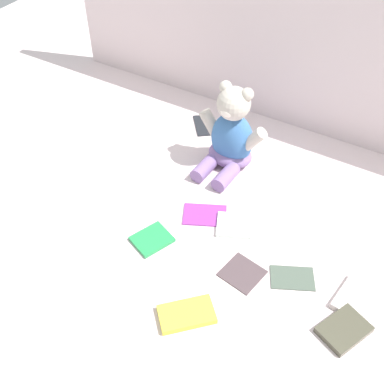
{
  "coord_description": "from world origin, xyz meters",
  "views": [
    {
      "loc": [
        0.48,
        -0.92,
        1.03
      ],
      "look_at": [
        -0.01,
        -0.1,
        0.1
      ],
      "focal_mm": 44.51,
      "sensor_mm": 36.0,
      "label": 1
    }
  ],
  "objects_px": {
    "teddy_bear": "(231,137)",
    "book_case_8": "(187,314)",
    "book_case_1": "(234,225)",
    "book_case_3": "(344,329)",
    "book_case_4": "(205,125)",
    "book_case_6": "(292,278)",
    "book_case_7": "(205,214)",
    "book_case_0": "(242,273)",
    "book_case_5": "(355,298)",
    "book_case_2": "(152,239)"
  },
  "relations": [
    {
      "from": "book_case_6",
      "to": "book_case_8",
      "type": "xyz_separation_m",
      "value": [
        -0.18,
        -0.24,
        0.0
      ]
    },
    {
      "from": "teddy_bear",
      "to": "book_case_0",
      "type": "bearing_deg",
      "value": -55.82
    },
    {
      "from": "book_case_7",
      "to": "book_case_5",
      "type": "bearing_deg",
      "value": -123.59
    },
    {
      "from": "book_case_0",
      "to": "book_case_4",
      "type": "relative_size",
      "value": 0.8
    },
    {
      "from": "book_case_1",
      "to": "book_case_8",
      "type": "height_order",
      "value": "book_case_8"
    },
    {
      "from": "book_case_2",
      "to": "book_case_6",
      "type": "height_order",
      "value": "book_case_2"
    },
    {
      "from": "book_case_0",
      "to": "book_case_4",
      "type": "xyz_separation_m",
      "value": [
        -0.41,
        0.52,
        0.0
      ]
    },
    {
      "from": "book_case_0",
      "to": "book_case_1",
      "type": "xyz_separation_m",
      "value": [
        -0.09,
        0.14,
        0.0
      ]
    },
    {
      "from": "book_case_0",
      "to": "book_case_2",
      "type": "height_order",
      "value": "book_case_2"
    },
    {
      "from": "book_case_2",
      "to": "book_case_4",
      "type": "xyz_separation_m",
      "value": [
        -0.14,
        0.55,
        -0.0
      ]
    },
    {
      "from": "book_case_2",
      "to": "book_case_7",
      "type": "xyz_separation_m",
      "value": [
        0.08,
        0.16,
        -0.0
      ]
    },
    {
      "from": "book_case_4",
      "to": "book_case_3",
      "type": "bearing_deg",
      "value": 103.0
    },
    {
      "from": "book_case_4",
      "to": "book_case_8",
      "type": "relative_size",
      "value": 0.91
    },
    {
      "from": "book_case_0",
      "to": "book_case_6",
      "type": "height_order",
      "value": "same"
    },
    {
      "from": "book_case_0",
      "to": "book_case_8",
      "type": "relative_size",
      "value": 0.73
    },
    {
      "from": "book_case_4",
      "to": "book_case_6",
      "type": "bearing_deg",
      "value": 99.92
    },
    {
      "from": "book_case_2",
      "to": "book_case_3",
      "type": "xyz_separation_m",
      "value": [
        0.55,
        -0.0,
        0.0
      ]
    },
    {
      "from": "book_case_7",
      "to": "book_case_4",
      "type": "bearing_deg",
      "value": 3.07
    },
    {
      "from": "teddy_bear",
      "to": "book_case_8",
      "type": "height_order",
      "value": "teddy_bear"
    },
    {
      "from": "book_case_0",
      "to": "book_case_2",
      "type": "bearing_deg",
      "value": -74.27
    },
    {
      "from": "book_case_5",
      "to": "book_case_1",
      "type": "bearing_deg",
      "value": -1.98
    },
    {
      "from": "book_case_0",
      "to": "book_case_1",
      "type": "distance_m",
      "value": 0.17
    },
    {
      "from": "book_case_6",
      "to": "book_case_5",
      "type": "bearing_deg",
      "value": 70.02
    },
    {
      "from": "book_case_0",
      "to": "book_case_3",
      "type": "relative_size",
      "value": 0.85
    },
    {
      "from": "book_case_8",
      "to": "book_case_5",
      "type": "bearing_deg",
      "value": -97.95
    },
    {
      "from": "book_case_5",
      "to": "book_case_8",
      "type": "height_order",
      "value": "same"
    },
    {
      "from": "book_case_5",
      "to": "book_case_3",
      "type": "bearing_deg",
      "value": 99.96
    },
    {
      "from": "book_case_2",
      "to": "book_case_5",
      "type": "relative_size",
      "value": 0.86
    },
    {
      "from": "book_case_2",
      "to": "book_case_4",
      "type": "distance_m",
      "value": 0.56
    },
    {
      "from": "book_case_6",
      "to": "book_case_8",
      "type": "bearing_deg",
      "value": -63.75
    },
    {
      "from": "book_case_3",
      "to": "book_case_5",
      "type": "distance_m",
      "value": 0.1
    },
    {
      "from": "book_case_3",
      "to": "book_case_8",
      "type": "bearing_deg",
      "value": 48.45
    },
    {
      "from": "book_case_7",
      "to": "book_case_8",
      "type": "bearing_deg",
      "value": 175.87
    },
    {
      "from": "book_case_5",
      "to": "teddy_bear",
      "type": "bearing_deg",
      "value": -23.16
    },
    {
      "from": "book_case_0",
      "to": "book_case_8",
      "type": "xyz_separation_m",
      "value": [
        -0.06,
        -0.18,
        0.0
      ]
    },
    {
      "from": "book_case_3",
      "to": "book_case_1",
      "type": "bearing_deg",
      "value": 0.53
    },
    {
      "from": "teddy_bear",
      "to": "book_case_2",
      "type": "bearing_deg",
      "value": -92.01
    },
    {
      "from": "book_case_5",
      "to": "book_case_4",
      "type": "bearing_deg",
      "value": -25.44
    },
    {
      "from": "book_case_1",
      "to": "book_case_6",
      "type": "distance_m",
      "value": 0.23
    },
    {
      "from": "book_case_3",
      "to": "book_case_5",
      "type": "xyz_separation_m",
      "value": [
        -0.0,
        0.1,
        -0.0
      ]
    },
    {
      "from": "book_case_1",
      "to": "book_case_2",
      "type": "height_order",
      "value": "same"
    },
    {
      "from": "book_case_6",
      "to": "book_case_8",
      "type": "relative_size",
      "value": 0.84
    },
    {
      "from": "book_case_0",
      "to": "book_case_4",
      "type": "bearing_deg",
      "value": -132.12
    },
    {
      "from": "book_case_1",
      "to": "book_case_3",
      "type": "xyz_separation_m",
      "value": [
        0.38,
        -0.16,
        0.0
      ]
    },
    {
      "from": "book_case_3",
      "to": "book_case_6",
      "type": "bearing_deg",
      "value": -2.51
    },
    {
      "from": "book_case_1",
      "to": "book_case_5",
      "type": "distance_m",
      "value": 0.38
    },
    {
      "from": "book_case_0",
      "to": "book_case_8",
      "type": "bearing_deg",
      "value": -8.28
    },
    {
      "from": "book_case_2",
      "to": "book_case_5",
      "type": "height_order",
      "value": "book_case_5"
    },
    {
      "from": "book_case_7",
      "to": "teddy_bear",
      "type": "bearing_deg",
      "value": -14.89
    },
    {
      "from": "teddy_bear",
      "to": "book_case_2",
      "type": "xyz_separation_m",
      "value": [
        -0.03,
        -0.41,
        -0.1
      ]
    }
  ]
}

